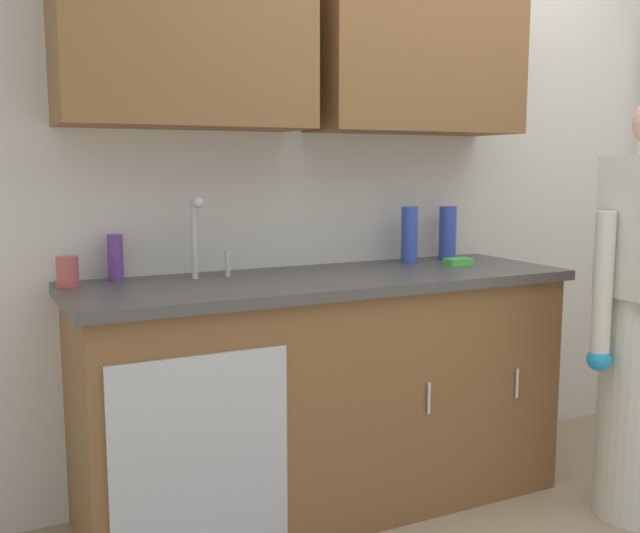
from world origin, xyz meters
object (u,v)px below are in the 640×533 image
(bottle_water_tall, at_px, (115,258))
(sink, at_px, (217,287))
(bottle_cleaner_spray, at_px, (448,233))
(cup_by_sink, at_px, (67,272))
(sponge, at_px, (458,262))
(bottle_water_short, at_px, (409,235))

(bottle_water_tall, bearing_deg, sink, -35.76)
(sink, bearing_deg, bottle_cleaner_spray, 9.19)
(sink, height_order, bottle_water_tall, sink)
(bottle_cleaner_spray, relative_size, cup_by_sink, 2.25)
(sponge, bearing_deg, sink, -179.99)
(bottle_water_tall, relative_size, cup_by_sink, 1.61)
(bottle_water_short, bearing_deg, sink, -170.52)
(bottle_cleaner_spray, height_order, sponge, bottle_cleaner_spray)
(bottle_cleaner_spray, distance_m, cup_by_sink, 1.65)
(sponge, bearing_deg, bottle_cleaner_spray, 66.81)
(sink, relative_size, bottle_cleaner_spray, 2.08)
(bottle_cleaner_spray, xyz_separation_m, cup_by_sink, (-1.65, -0.03, -0.07))
(cup_by_sink, bearing_deg, bottle_water_tall, 20.75)
(bottle_water_short, height_order, sponge, bottle_water_short)
(bottle_cleaner_spray, bearing_deg, bottle_water_short, -171.99)
(cup_by_sink, bearing_deg, bottle_cleaner_spray, 0.99)
(sink, bearing_deg, bottle_water_tall, 144.24)
(sink, xyz_separation_m, bottle_cleaner_spray, (1.16, 0.19, 0.13))
(bottle_water_short, distance_m, sponge, 0.24)
(cup_by_sink, bearing_deg, sponge, -5.76)
(bottle_water_short, relative_size, sponge, 2.23)
(sink, height_order, sponge, sink)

